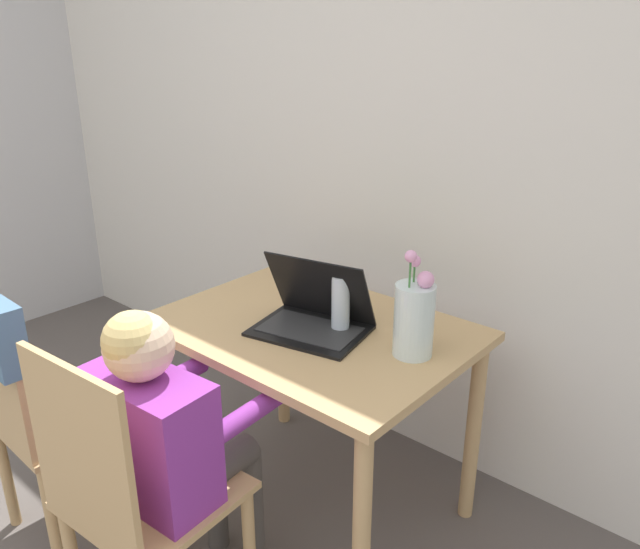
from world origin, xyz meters
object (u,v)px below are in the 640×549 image
person_seated (165,428)px  laptop (314,313)px  chair_spare (21,380)px  water_bottle (341,302)px  chair_occupied (133,499)px  flower_vase (414,317)px

person_seated → laptop: 0.58m
chair_spare → water_bottle: bearing=-128.8°
laptop → chair_occupied: bearing=-104.0°
chair_occupied → laptop: laptop is taller
chair_occupied → laptop: size_ratio=2.34×
chair_spare → person_seated: bearing=-164.1°
chair_occupied → person_seated: bearing=-90.0°
chair_occupied → water_bottle: bearing=-101.5°
person_seated → laptop: size_ratio=2.50×
laptop → water_bottle: size_ratio=1.89×
person_seated → laptop: (0.03, 0.56, 0.15)m
water_bottle → flower_vase: bearing=3.4°
person_seated → flower_vase: bearing=-124.4°
person_seated → flower_vase: (0.36, 0.62, 0.21)m
chair_occupied → flower_vase: size_ratio=2.80×
laptop → water_bottle: laptop is taller
chair_occupied → chair_spare: size_ratio=0.99×
chair_spare → flower_vase: bearing=-138.0°
flower_vase → chair_spare: bearing=-139.9°
chair_occupied → person_seated: person_seated is taller
person_seated → flower_vase: size_ratio=2.99×
flower_vase → chair_occupied: bearing=-115.4°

